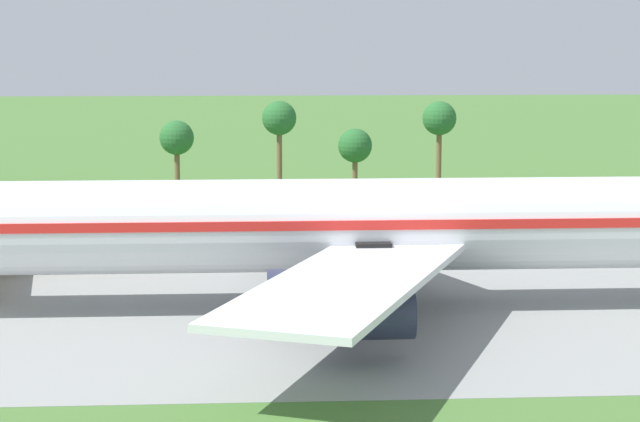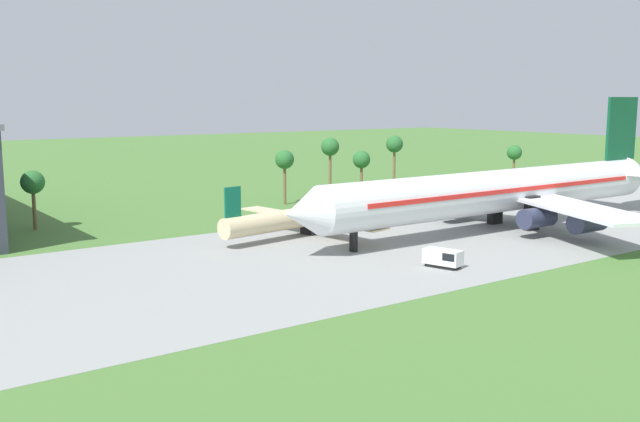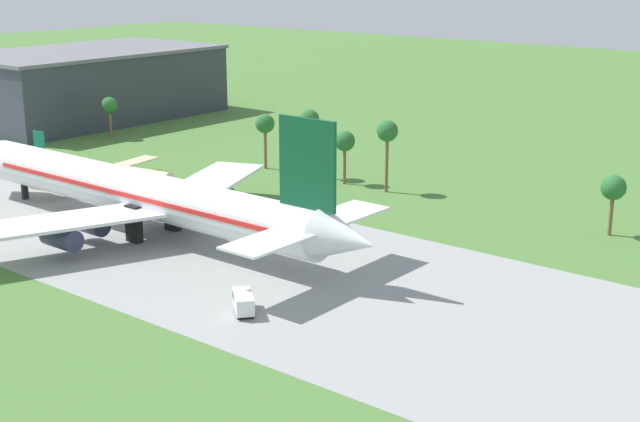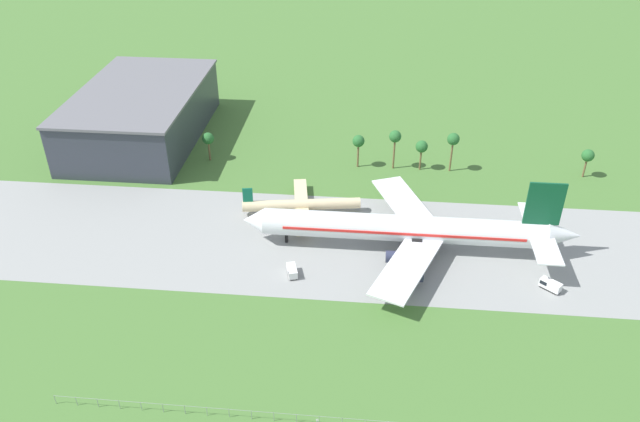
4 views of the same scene
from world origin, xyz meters
The scene contains 2 objects.
jet_airliner centered at (24.79, -0.69, 5.87)m, with size 81.05×54.72×20.22m.
palm_tree_row centered at (23.53, 40.54, 8.39)m, with size 115.74×3.60×12.39m.
Camera 1 is at (18.21, -80.47, 18.95)m, focal length 65.00 mm.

